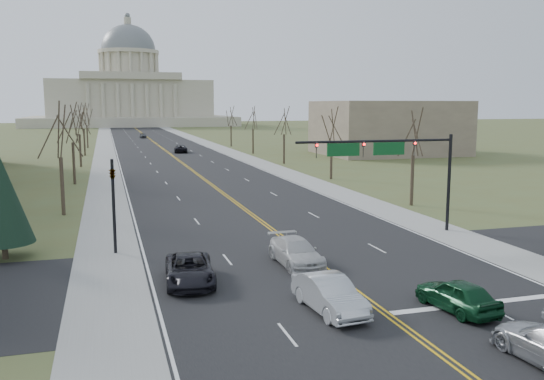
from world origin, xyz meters
TOP-DOWN VIEW (x-y plane):
  - ground at (0.00, 0.00)m, footprint 600.00×600.00m
  - road at (0.00, 110.00)m, footprint 20.00×380.00m
  - cross_road at (0.00, 6.00)m, footprint 120.00×14.00m
  - sidewalk_left at (-12.00, 110.00)m, footprint 4.00×380.00m
  - sidewalk_right at (12.00, 110.00)m, footprint 4.00×380.00m
  - center_line at (0.00, 110.00)m, footprint 0.42×380.00m
  - edge_line_left at (-9.80, 110.00)m, footprint 0.15×380.00m
  - edge_line_right at (9.80, 110.00)m, footprint 0.15×380.00m
  - stop_bar at (5.00, -1.00)m, footprint 9.50×0.50m
  - capitol at (0.00, 249.91)m, footprint 90.00×60.00m
  - signal_mast at (7.45, 13.50)m, footprint 12.12×0.44m
  - signal_left at (-11.50, 13.50)m, footprint 0.32×0.36m
  - tree_r_0 at (15.50, 24.00)m, footprint 3.74×3.74m
  - tree_l_0 at (-15.50, 28.00)m, footprint 3.96×3.96m
  - tree_r_1 at (15.50, 44.00)m, footprint 3.74×3.74m
  - tree_l_1 at (-15.50, 48.00)m, footprint 3.96×3.96m
  - tree_r_2 at (15.50, 64.00)m, footprint 3.74×3.74m
  - tree_l_2 at (-15.50, 68.00)m, footprint 3.96×3.96m
  - tree_r_3 at (15.50, 84.00)m, footprint 3.74×3.74m
  - tree_l_3 at (-15.50, 88.00)m, footprint 3.96×3.96m
  - tree_r_4 at (15.50, 104.00)m, footprint 3.74×3.74m
  - tree_l_4 at (-15.50, 108.00)m, footprint 3.96×3.96m
  - conifer_l at (-18.00, 14.00)m, footprint 3.64×3.64m
  - bldg_right_mass at (40.00, 76.00)m, footprint 25.00×20.00m
  - car_nb_inner_lead at (3.28, -1.52)m, footprint 2.34×4.59m
  - car_sb_inner_lead at (-2.35, 0.01)m, footprint 2.18×5.06m
  - car_sb_outer_lead at (-7.85, 5.95)m, footprint 2.91×5.52m
  - car_sb_inner_second at (-1.35, 7.77)m, footprint 2.33×5.37m
  - car_far_nb at (2.40, 90.25)m, footprint 3.00×5.56m
  - car_far_sb at (-1.50, 142.92)m, footprint 1.87×4.29m

SIDE VIEW (x-z plane):
  - ground at x=0.00m, z-range 0.00..0.00m
  - road at x=0.00m, z-range 0.00..0.01m
  - cross_road at x=0.00m, z-range 0.00..0.01m
  - sidewalk_left at x=-12.00m, z-range 0.00..0.03m
  - sidewalk_right at x=12.00m, z-range 0.00..0.03m
  - center_line at x=0.00m, z-range 0.01..0.02m
  - edge_line_left at x=-9.80m, z-range 0.01..0.02m
  - edge_line_right at x=9.80m, z-range 0.01..0.02m
  - stop_bar at x=5.00m, z-range 0.01..0.02m
  - car_far_sb at x=-1.50m, z-range 0.01..1.45m
  - car_sb_outer_lead at x=-7.85m, z-range 0.01..1.49m
  - car_far_nb at x=2.40m, z-range 0.01..1.49m
  - car_nb_inner_lead at x=3.28m, z-range 0.01..1.51m
  - car_sb_inner_second at x=-1.35m, z-range 0.01..1.55m
  - car_sb_inner_lead at x=-2.35m, z-range 0.01..1.63m
  - signal_left at x=-11.50m, z-range 0.71..6.71m
  - conifer_l at x=-18.00m, z-range 0.49..6.99m
  - bldg_right_mass at x=40.00m, z-range 0.00..10.00m
  - signal_mast at x=7.45m, z-range 2.16..9.36m
  - tree_r_0 at x=15.50m, z-range 2.30..10.80m
  - tree_r_1 at x=15.50m, z-range 2.30..10.80m
  - tree_r_2 at x=15.50m, z-range 2.30..10.80m
  - tree_r_3 at x=15.50m, z-range 2.30..10.80m
  - tree_r_4 at x=15.50m, z-range 2.30..10.80m
  - tree_l_0 at x=-15.50m, z-range 2.44..11.44m
  - tree_l_1 at x=-15.50m, z-range 2.44..11.44m
  - tree_l_2 at x=-15.50m, z-range 2.44..11.44m
  - tree_l_3 at x=-15.50m, z-range 2.44..11.44m
  - tree_l_4 at x=-15.50m, z-range 2.44..11.44m
  - capitol at x=0.00m, z-range -10.80..39.20m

